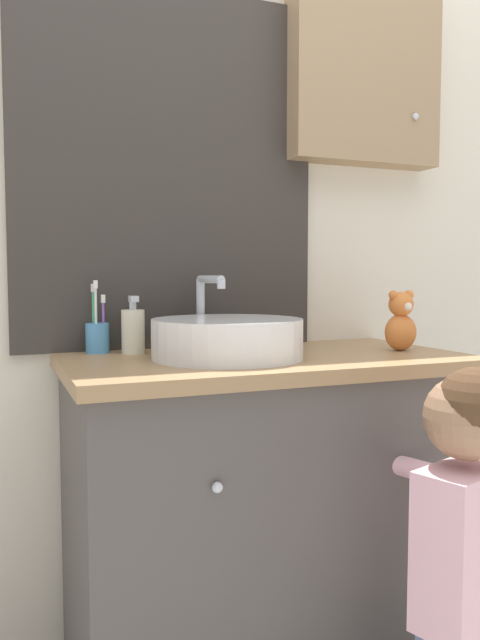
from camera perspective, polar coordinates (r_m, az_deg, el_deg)
name	(u,v)px	position (r m, az deg, el deg)	size (l,w,h in m)	color
wall_back	(230,201)	(1.94, -0.93, 10.83)	(3.20, 0.18, 2.50)	beige
vanity_counter	(266,511)	(1.75, 2.36, -17.02)	(1.05, 0.57, 0.84)	#4C4742
sink_basin	(227,337)	(1.59, -1.18, -1.58)	(0.39, 0.44, 0.21)	white
toothbrush_holder	(97,335)	(1.74, -12.91, -1.37)	(0.06, 0.06, 0.20)	#4C93C6
soap_dispenser	(133,330)	(1.71, -9.75, -0.95)	(0.06, 0.06, 0.16)	beige
child_figure	(464,530)	(1.45, 19.78, -17.61)	(0.25, 0.45, 0.87)	slate
teddy_bear	(401,322)	(1.81, 14.49, -0.19)	(0.09, 0.08, 0.17)	orange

